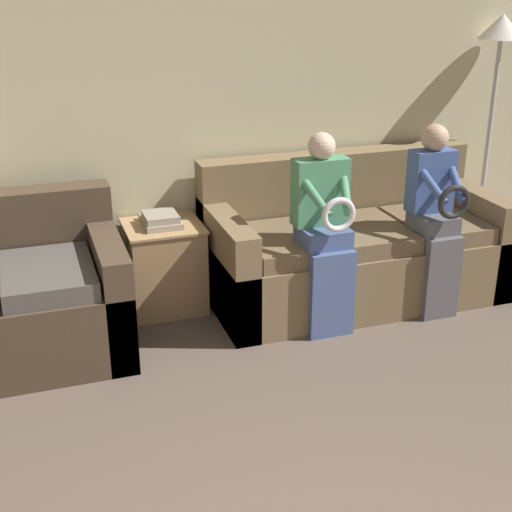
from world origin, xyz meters
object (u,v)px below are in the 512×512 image
object	(u,v)px
child_left_seated	(325,227)
book_stack	(161,220)
couch_main	(352,249)
side_shelf	(165,265)
child_right_seated	(436,212)
floor_lamp	(498,57)
couch_side	(3,302)

from	to	relation	value
child_left_seated	book_stack	xyz separation A→B (m)	(-0.88, 0.58, -0.04)
child_left_seated	book_stack	size ratio (longest dim) A/B	3.91
couch_main	book_stack	bearing A→B (deg)	170.96
side_shelf	couch_main	bearing A→B (deg)	-9.09
child_right_seated	couch_main	bearing A→B (deg)	135.31
child_left_seated	book_stack	distance (m)	1.06
child_left_seated	floor_lamp	size ratio (longest dim) A/B	0.67
child_left_seated	book_stack	bearing A→B (deg)	146.72
couch_main	floor_lamp	bearing A→B (deg)	12.78
couch_main	book_stack	xyz separation A→B (m)	(-1.26, 0.20, 0.29)
couch_main	floor_lamp	xyz separation A→B (m)	(1.20, 0.27, 1.19)
couch_main	floor_lamp	world-z (taller)	floor_lamp
child_right_seated	floor_lamp	xyz separation A→B (m)	(0.82, 0.65, 0.85)
child_right_seated	floor_lamp	size ratio (longest dim) A/B	0.67
child_right_seated	side_shelf	size ratio (longest dim) A/B	2.09
couch_side	side_shelf	world-z (taller)	couch_side
child_right_seated	side_shelf	world-z (taller)	child_right_seated
couch_main	couch_side	bearing A→B (deg)	-177.34
child_left_seated	side_shelf	world-z (taller)	child_left_seated
couch_side	side_shelf	size ratio (longest dim) A/B	2.36
child_left_seated	couch_main	bearing A→B (deg)	44.70
couch_side	child_right_seated	xyz separation A→B (m)	(2.65, -0.27, 0.34)
couch_main	book_stack	size ratio (longest dim) A/B	6.30
couch_side	couch_main	bearing A→B (deg)	2.66
child_right_seated	floor_lamp	distance (m)	1.35
child_right_seated	side_shelf	bearing A→B (deg)	160.52
couch_side	side_shelf	xyz separation A→B (m)	(1.01, 0.31, -0.03)
couch_main	floor_lamp	size ratio (longest dim) A/B	1.08
couch_side	floor_lamp	bearing A→B (deg)	6.22
child_right_seated	book_stack	bearing A→B (deg)	160.62
couch_side	child_left_seated	xyz separation A→B (m)	(1.88, -0.27, 0.33)
couch_main	side_shelf	world-z (taller)	couch_main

